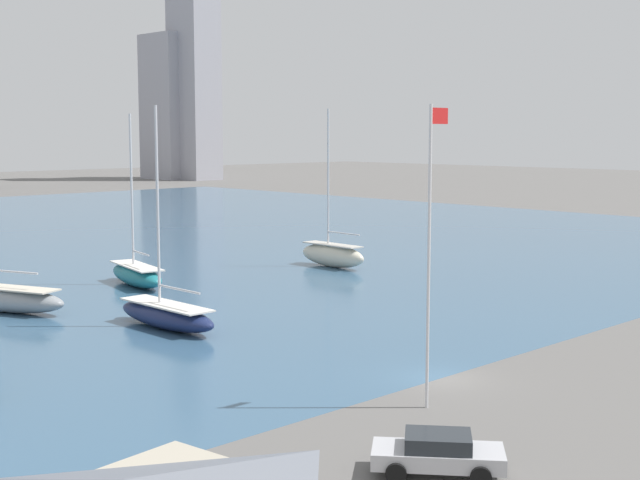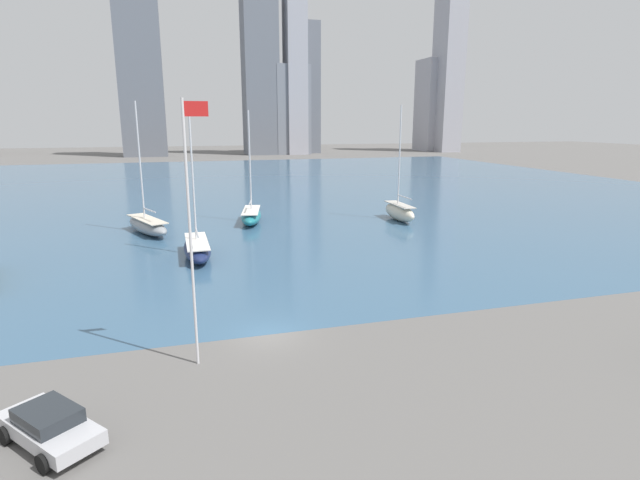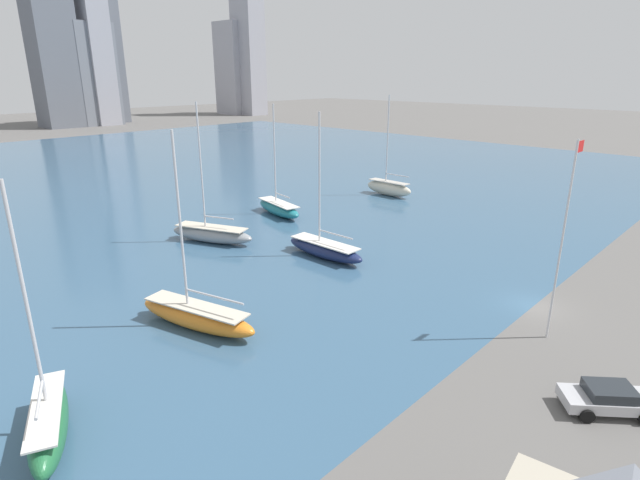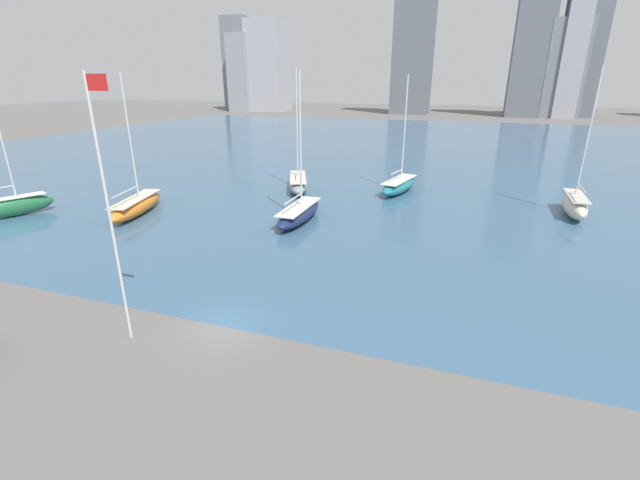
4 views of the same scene
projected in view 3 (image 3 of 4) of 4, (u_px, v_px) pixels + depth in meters
name	position (u px, v px, depth m)	size (l,w,h in m)	color
ground_plane	(534.00, 306.00, 38.74)	(500.00, 500.00, 0.00)	#605E5B
harbor_water	(119.00, 180.00, 84.50)	(180.00, 140.00, 0.00)	#385B7A
flag_pole	(563.00, 237.00, 31.94)	(1.24, 0.14, 13.42)	silver
sailboat_orange	(196.00, 315.00, 35.19)	(4.68, 10.25, 13.80)	orange
sailboat_teal	(279.00, 208.00, 63.57)	(4.18, 9.21, 13.74)	#1E757F
sailboat_navy	(325.00, 249.00, 48.86)	(2.48, 9.31, 13.91)	#19234C
sailboat_green	(48.00, 422.00, 24.19)	(4.57, 7.70, 12.94)	#236B3D
sailboat_cream	(389.00, 188.00, 73.79)	(2.15, 7.90, 14.40)	beige
sailboat_gray	(212.00, 233.00, 53.25)	(5.90, 9.83, 14.57)	gray
parked_sedan_silver	(609.00, 398.00, 26.44)	(4.53, 4.91, 1.52)	#B7B7BC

